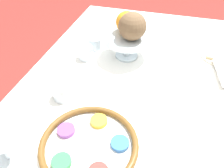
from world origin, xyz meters
name	(u,v)px	position (x,y,z in m)	size (l,w,h in m)	color
dining_table	(139,143)	(0.00, 0.00, 0.38)	(1.43, 0.99, 0.76)	white
seder_plate	(89,145)	(-0.32, 0.12, 0.77)	(0.29, 0.29, 0.03)	white
fruit_stand	(127,39)	(0.19, 0.13, 0.85)	(0.21, 0.21, 0.11)	silver
orange_fruit	(126,22)	(0.20, 0.14, 0.91)	(0.09, 0.09, 0.09)	orange
coconut	(132,26)	(0.15, 0.10, 0.93)	(0.11, 0.11, 0.11)	brown
bread_plate	(218,56)	(0.29, -0.28, 0.76)	(0.16, 0.16, 0.02)	beige
napkin_roll	(223,71)	(0.15, -0.28, 0.78)	(0.18, 0.07, 0.05)	white
cup_near	(62,92)	(-0.14, 0.29, 0.78)	(0.07, 0.07, 0.06)	silver
cup_mid	(86,53)	(0.12, 0.30, 0.78)	(0.07, 0.07, 0.06)	silver
cup_far	(95,43)	(0.21, 0.29, 0.78)	(0.07, 0.07, 0.06)	silver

